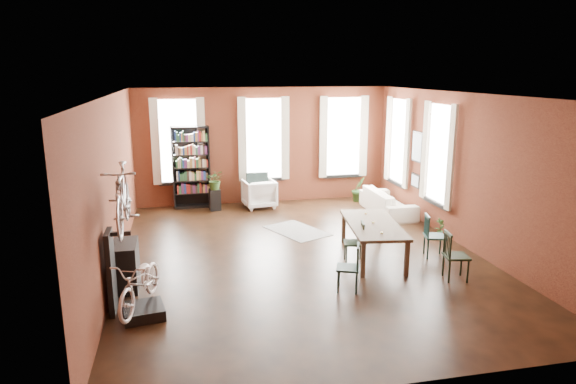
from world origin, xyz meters
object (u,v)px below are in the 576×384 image
object	(u,v)px
bookshelf	(191,167)
cream_sofa	(388,198)
bike_trainer	(144,311)
console_table	(126,266)
dining_chair_a	(348,268)
white_armchair	(259,192)
dining_chair_d	(435,236)
dining_table	(372,241)
plant_stand	(215,200)
bicycle_floor	(139,260)
dining_chair_c	(456,256)
dining_chair_b	(354,243)

from	to	relation	value
bookshelf	cream_sofa	world-z (taller)	bookshelf
bike_trainer	console_table	size ratio (longest dim) A/B	0.74
bookshelf	cream_sofa	xyz separation A→B (m)	(4.95, -1.70, -0.69)
bike_trainer	dining_chair_a	bearing A→B (deg)	4.81
white_armchair	dining_chair_d	bearing A→B (deg)	114.99
dining_table	console_table	size ratio (longest dim) A/B	2.62
dining_chair_d	bookshelf	bearing A→B (deg)	57.41
dining_chair_a	bike_trainer	world-z (taller)	dining_chair_a
white_armchair	plant_stand	size ratio (longest dim) A/B	1.49
dining_table	bicycle_floor	world-z (taller)	bicycle_floor
dining_chair_c	bookshelf	world-z (taller)	bookshelf
dining_chair_a	bookshelf	world-z (taller)	bookshelf
dining_chair_a	white_armchair	size ratio (longest dim) A/B	0.96
bookshelf	dining_chair_a	bearing A→B (deg)	-68.66
dining_table	cream_sofa	distance (m)	3.41
dining_chair_c	plant_stand	distance (m)	6.81
white_armchair	cream_sofa	xyz separation A→B (m)	(3.18, -1.31, -0.01)
dining_table	dining_chair_a	bearing A→B (deg)	-117.41
cream_sofa	dining_chair_b	bearing A→B (deg)	147.32
dining_table	plant_stand	size ratio (longest dim) A/B	3.69
dining_chair_c	cream_sofa	world-z (taller)	dining_chair_c
dining_chair_a	plant_stand	size ratio (longest dim) A/B	1.43
cream_sofa	white_armchair	bearing A→B (deg)	67.53
dining_chair_d	cream_sofa	world-z (taller)	dining_chair_d
plant_stand	dining_chair_c	bearing A→B (deg)	-55.69
white_armchair	dining_chair_b	bearing A→B (deg)	97.19
bike_trainer	bicycle_floor	xyz separation A→B (m)	(-0.02, -0.01, 0.83)
dining_chair_c	bicycle_floor	distance (m)	5.40
white_armchair	bicycle_floor	xyz separation A→B (m)	(-2.73, -6.00, 0.50)
dining_chair_c	console_table	xyz separation A→B (m)	(-5.69, 0.85, -0.04)
dining_chair_a	bookshelf	xyz separation A→B (m)	(-2.38, 6.09, 0.70)
dining_table	white_armchair	xyz separation A→B (m)	(-1.58, 4.33, 0.06)
dining_chair_a	dining_chair_c	world-z (taller)	dining_chair_c
dining_chair_a	console_table	size ratio (longest dim) A/B	1.01
dining_chair_d	bicycle_floor	bearing A→B (deg)	119.22
white_armchair	plant_stand	distance (m)	1.21
dining_chair_b	cream_sofa	bearing A→B (deg)	159.59
cream_sofa	bookshelf	bearing A→B (deg)	71.05
cream_sofa	bike_trainer	world-z (taller)	cream_sofa
dining_chair_b	bookshelf	world-z (taller)	bookshelf
white_armchair	bicycle_floor	bearing A→B (deg)	58.59
bike_trainer	white_armchair	bearing A→B (deg)	65.62
dining_chair_a	bike_trainer	xyz separation A→B (m)	(-3.32, -0.28, -0.32)
console_table	cream_sofa	bearing A→B (deg)	29.33
console_table	bicycle_floor	xyz separation A→B (m)	(0.32, -1.19, 0.52)
plant_stand	dining_chair_b	bearing A→B (deg)	-62.39
bike_trainer	bicycle_floor	world-z (taller)	bicycle_floor
dining_chair_a	bookshelf	bearing A→B (deg)	-137.56
dining_chair_b	dining_chair_d	size ratio (longest dim) A/B	0.95
dining_chair_d	plant_stand	xyz separation A→B (m)	(-4.02, 4.48, -0.14)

